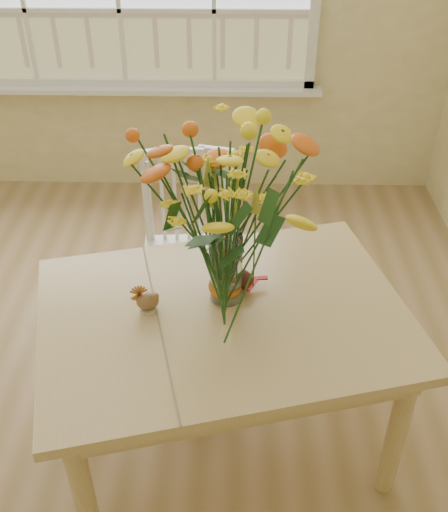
{
  "coord_description": "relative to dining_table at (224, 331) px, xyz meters",
  "views": [
    {
      "loc": [
        0.68,
        -1.41,
        2.02
      ],
      "look_at": [
        0.65,
        0.16,
        0.89
      ],
      "focal_mm": 42.0,
      "sensor_mm": 36.0,
      "label": 1
    }
  ],
  "objects": [
    {
      "name": "floor",
      "position": [
        -0.65,
        -0.14,
        -0.58
      ],
      "size": [
        4.0,
        4.5,
        0.01
      ],
      "primitive_type": "cube",
      "color": "#997A4A",
      "rests_on": "ground"
    },
    {
      "name": "windsor_chair",
      "position": [
        -0.17,
        0.68,
        -0.08
      ],
      "size": [
        0.44,
        0.42,
        0.89
      ],
      "rotation": [
        0.0,
        0.0,
        0.07
      ],
      "color": "white",
      "rests_on": "floor"
    },
    {
      "name": "turkey_figurine",
      "position": [
        -0.26,
        0.0,
        0.13
      ],
      "size": [
        0.09,
        0.07,
        0.1
      ],
      "rotation": [
        0.0,
        0.0,
        0.22
      ],
      "color": "#CCB78C",
      "rests_on": "dining_table"
    },
    {
      "name": "flower_vase",
      "position": [
        0.01,
        0.08,
        0.47
      ],
      "size": [
        0.53,
        0.53,
        0.63
      ],
      "color": "white",
      "rests_on": "dining_table"
    },
    {
      "name": "pumpkin",
      "position": [
        0.0,
        0.08,
        0.14
      ],
      "size": [
        0.12,
        0.12,
        0.09
      ],
      "primitive_type": "ellipsoid",
      "color": "#CA6717",
      "rests_on": "dining_table"
    },
    {
      "name": "dining_table",
      "position": [
        0.0,
        0.0,
        0.0
      ],
      "size": [
        1.43,
        1.17,
        0.67
      ],
      "rotation": [
        0.0,
        0.0,
        0.25
      ],
      "color": "tan",
      "rests_on": "floor"
    },
    {
      "name": "dark_gourd",
      "position": [
        0.06,
        0.13,
        0.13
      ],
      "size": [
        0.13,
        0.11,
        0.07
      ],
      "color": "#38160F",
      "rests_on": "dining_table"
    }
  ]
}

